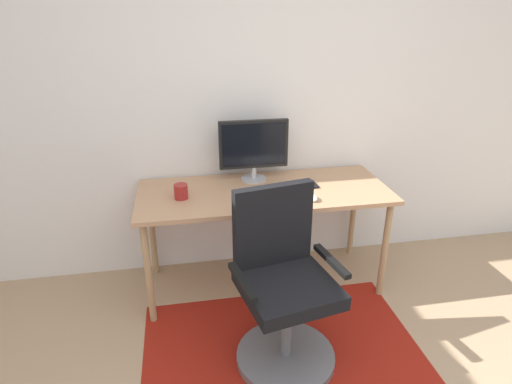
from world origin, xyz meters
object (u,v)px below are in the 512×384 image
(monitor, at_px, (254,147))
(keyboard, at_px, (268,202))
(cell_phone, at_px, (311,184))
(office_chair, at_px, (283,296))
(desk, at_px, (264,199))
(computer_mouse, at_px, (313,198))
(coffee_cup, at_px, (181,192))

(monitor, bearing_deg, keyboard, -87.42)
(monitor, distance_m, cell_phone, 0.48)
(cell_phone, xyz_separation_m, office_chair, (-0.37, -0.75, -0.34))
(desk, bearing_deg, cell_phone, 4.59)
(keyboard, xyz_separation_m, computer_mouse, (0.29, -0.00, 0.01))
(keyboard, xyz_separation_m, coffee_cup, (-0.54, 0.17, 0.04))
(monitor, height_order, office_chair, monitor)
(computer_mouse, height_order, coffee_cup, coffee_cup)
(desk, relative_size, computer_mouse, 16.30)
(office_chair, bearing_deg, coffee_cup, 116.05)
(keyboard, relative_size, cell_phone, 3.07)
(monitor, xyz_separation_m, computer_mouse, (0.31, -0.42, -0.23))
(keyboard, relative_size, office_chair, 0.42)
(computer_mouse, distance_m, office_chair, 0.69)
(cell_phone, bearing_deg, coffee_cup, -178.61)
(desk, bearing_deg, monitor, 99.72)
(keyboard, xyz_separation_m, office_chair, (-0.02, -0.51, -0.34))
(desk, bearing_deg, office_chair, -92.55)
(computer_mouse, height_order, office_chair, office_chair)
(desk, height_order, office_chair, office_chair)
(desk, xyz_separation_m, monitor, (-0.03, 0.20, 0.31))
(monitor, relative_size, office_chair, 0.47)
(keyboard, bearing_deg, cell_phone, 33.88)
(monitor, xyz_separation_m, keyboard, (0.02, -0.41, -0.24))
(coffee_cup, bearing_deg, keyboard, -18.04)
(keyboard, relative_size, coffee_cup, 4.50)
(computer_mouse, xyz_separation_m, coffee_cup, (-0.83, 0.18, 0.03))
(keyboard, distance_m, computer_mouse, 0.29)
(coffee_cup, bearing_deg, cell_phone, 4.21)
(computer_mouse, bearing_deg, desk, 141.94)
(desk, xyz_separation_m, computer_mouse, (0.28, -0.22, 0.08))
(coffee_cup, bearing_deg, monitor, 24.78)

